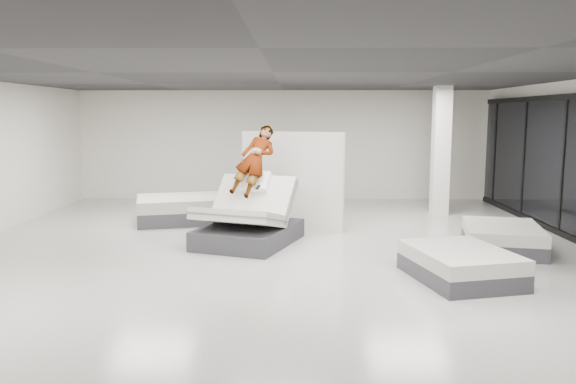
% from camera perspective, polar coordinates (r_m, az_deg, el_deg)
% --- Properties ---
extents(room, '(14.00, 14.04, 3.20)m').
position_cam_1_polar(room, '(9.62, -1.49, 2.51)').
color(room, '#B9B6AF').
rests_on(room, ground).
extents(hero_bed, '(2.18, 2.49, 1.39)m').
position_cam_1_polar(hero_bed, '(10.90, -4.08, -3.15)').
color(hero_bed, '#3E3F44').
rests_on(hero_bed, floor).
extents(person, '(1.08, 1.67, 1.18)m').
position_cam_1_polar(person, '(11.07, -3.39, 1.69)').
color(person, slate).
rests_on(person, hero_bed).
extents(remote, '(0.09, 0.15, 0.08)m').
position_cam_1_polar(remote, '(10.69, -3.07, 0.49)').
color(remote, black).
rests_on(remote, person).
extents(divider_panel, '(2.22, 0.96, 2.13)m').
position_cam_1_polar(divider_panel, '(12.22, 0.40, 1.14)').
color(divider_panel, silver).
rests_on(divider_panel, floor).
extents(flat_bed_right_far, '(1.64, 1.97, 0.48)m').
position_cam_1_polar(flat_bed_right_far, '(11.13, 20.93, -4.37)').
color(flat_bed_right_far, '#3E3F44').
rests_on(flat_bed_right_far, floor).
extents(flat_bed_right_near, '(1.68, 1.99, 0.48)m').
position_cam_1_polar(flat_bed_right_near, '(8.98, 17.09, -7.07)').
color(flat_bed_right_near, '#3E3F44').
rests_on(flat_bed_right_near, floor).
extents(flat_bed_left_far, '(2.48, 2.10, 0.59)m').
position_cam_1_polar(flat_bed_left_far, '(13.42, -10.48, -1.71)').
color(flat_bed_left_far, '#3E3F44').
rests_on(flat_bed_left_far, floor).
extents(column, '(0.40, 0.40, 3.20)m').
position_cam_1_polar(column, '(14.55, 15.26, 4.06)').
color(column, white).
rests_on(column, floor).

